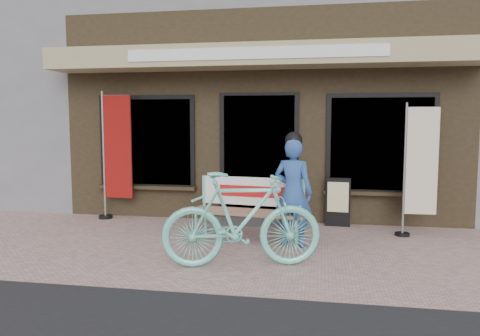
% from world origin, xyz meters
% --- Properties ---
extents(ground, '(70.00, 70.00, 0.00)m').
position_xyz_m(ground, '(0.00, 0.00, 0.00)').
color(ground, tan).
rests_on(ground, ground).
extents(storefront, '(7.00, 6.77, 6.00)m').
position_xyz_m(storefront, '(0.00, 4.96, 2.99)').
color(storefront, black).
rests_on(storefront, ground).
extents(bench, '(1.70, 0.64, 0.90)m').
position_xyz_m(bench, '(0.04, 0.74, 0.53)').
color(bench, '#70DBC6').
rests_on(bench, ground).
extents(person, '(0.62, 0.49, 1.58)m').
position_xyz_m(person, '(0.68, 0.50, 0.78)').
color(person, '#2C5099').
rests_on(person, ground).
extents(bicycle, '(1.97, 0.99, 1.14)m').
position_xyz_m(bicycle, '(0.14, -0.56, 0.57)').
color(bicycle, '#70DBC6').
rests_on(bicycle, ground).
extents(nobori_red, '(0.66, 0.26, 2.24)m').
position_xyz_m(nobori_red, '(-2.49, 1.72, 1.16)').
color(nobori_red, gray).
rests_on(nobori_red, ground).
extents(nobori_cream, '(0.58, 0.23, 1.99)m').
position_xyz_m(nobori_cream, '(2.48, 1.34, 1.03)').
color(nobori_cream, gray).
rests_on(nobori_cream, ground).
extents(menu_stand, '(0.40, 0.12, 0.80)m').
position_xyz_m(menu_stand, '(1.33, 1.82, 0.41)').
color(menu_stand, black).
rests_on(menu_stand, ground).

